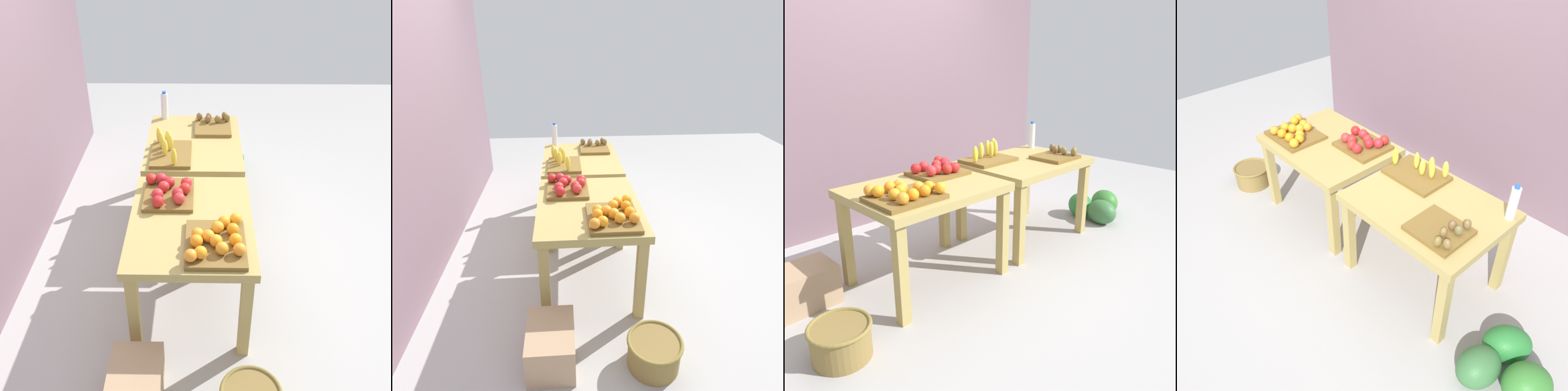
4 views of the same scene
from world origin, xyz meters
The scene contains 12 objects.
ground_plane centered at (0.00, 0.00, 0.00)m, with size 8.00×8.00×0.00m, color #A7A5A3.
back_wall centered at (0.00, 1.35, 1.50)m, with size 4.40×0.12×3.00m, color #715762.
display_table_left centered at (-0.56, 0.00, 0.63)m, with size 1.04×0.80×0.73m.
display_table_right centered at (0.56, 0.00, 0.63)m, with size 1.04×0.80×0.73m.
orange_bin centered at (-0.83, -0.16, 0.78)m, with size 0.45×0.38×0.11m.
apple_bin centered at (-0.30, 0.16, 0.78)m, with size 0.42×0.36×0.11m.
banana_crate centered at (0.29, 0.19, 0.77)m, with size 0.44×0.32×0.17m.
kiwi_bin centered at (0.82, -0.17, 0.76)m, with size 0.36×0.32×0.10m.
water_bottle centered at (1.02, 0.28, 0.86)m, with size 0.06×0.06×0.26m.
watermelon_pile centered at (1.47, -0.25, 0.12)m, with size 0.62×0.64×0.26m.
wicker_basket centered at (-1.44, -0.35, 0.11)m, with size 0.35×0.35×0.21m.
cardboard_produce_box centered at (-1.37, 0.30, 0.14)m, with size 0.40×0.30×0.28m, color tan.
Camera 2 is at (-2.96, 0.18, 1.94)m, focal length 31.71 mm.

